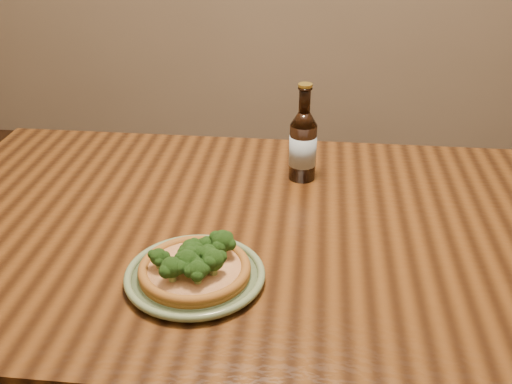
# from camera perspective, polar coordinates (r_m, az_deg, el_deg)

# --- Properties ---
(table) EXTENTS (1.60, 0.90, 0.75)m
(table) POSITION_cam_1_polar(r_m,az_deg,el_deg) (1.27, 3.28, -7.01)
(table) COLOR #4E2B10
(table) RESTS_ON ground
(plate) EXTENTS (0.25, 0.25, 0.02)m
(plate) POSITION_cam_1_polar(r_m,az_deg,el_deg) (1.07, -5.83, -7.91)
(plate) COLOR #677C56
(plate) RESTS_ON table
(pizza) EXTENTS (0.20, 0.20, 0.07)m
(pizza) POSITION_cam_1_polar(r_m,az_deg,el_deg) (1.06, -5.80, -7.01)
(pizza) COLOR #8F5A20
(pizza) RESTS_ON plate
(beer_bottle) EXTENTS (0.06, 0.06, 0.23)m
(beer_bottle) POSITION_cam_1_polar(r_m,az_deg,el_deg) (1.38, 4.49, 4.52)
(beer_bottle) COLOR black
(beer_bottle) RESTS_ON table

